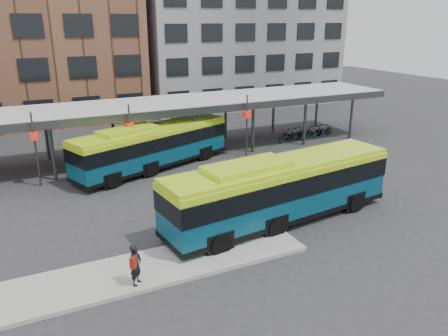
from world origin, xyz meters
TOP-DOWN VIEW (x-y plane):
  - ground at (0.00, 0.00)m, footprint 120.00×120.00m
  - boarding_island at (-5.50, -3.00)m, footprint 14.00×3.00m
  - canopy at (-0.06, 12.87)m, footprint 40.00×6.53m
  - building_grey at (16.00, 32.00)m, footprint 24.00×14.00m
  - bus_front at (2.01, -1.29)m, footprint 13.25×4.32m
  - bus_rear at (-1.44, 9.90)m, footprint 12.15×6.66m
  - pedestrian at (-6.36, -4.01)m, footprint 0.73×0.75m
  - bike_rack at (13.23, 12.07)m, footprint 6.18×1.77m

SIDE VIEW (x-z plane):
  - ground at x=0.00m, z-range 0.00..0.00m
  - boarding_island at x=-5.50m, z-range 0.00..0.18m
  - bike_rack at x=13.23m, z-range -0.04..1.01m
  - pedestrian at x=-6.36m, z-range 0.19..1.93m
  - bus_rear at x=-1.44m, z-range 0.07..3.39m
  - bus_front at x=2.01m, z-range 0.07..3.66m
  - canopy at x=-0.06m, z-range 1.51..6.31m
  - building_grey at x=16.00m, z-range 0.00..20.00m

